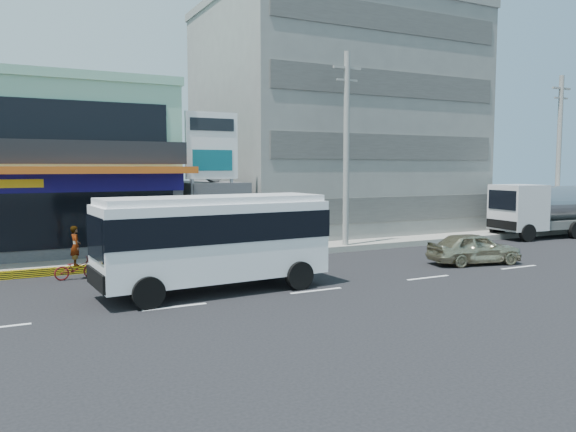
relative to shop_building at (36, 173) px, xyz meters
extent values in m
plane|color=black|center=(8.00, -13.95, -4.00)|extent=(120.00, 120.00, 0.00)
cube|color=gray|center=(13.00, -4.45, -3.85)|extent=(70.00, 5.00, 0.30)
cube|color=#3F3F43|center=(0.00, 0.05, -2.00)|extent=(12.00, 10.00, 4.00)
cube|color=#85BDA3|center=(0.00, 0.05, 2.00)|extent=(12.00, 10.00, 4.00)
cube|color=#CB5717|center=(0.00, -5.75, 0.15)|extent=(12.40, 1.80, 0.30)
cube|color=navy|center=(0.00, -5.00, -0.40)|extent=(12.00, 0.12, 0.80)
cube|color=black|center=(0.00, -4.97, -1.90)|extent=(11.00, 0.06, 2.60)
cube|color=gray|center=(18.00, 1.05, 3.00)|extent=(16.00, 12.00, 14.00)
cube|color=#3F3F43|center=(8.00, -1.95, -2.25)|extent=(3.00, 6.00, 3.50)
cylinder|color=slate|center=(8.00, -2.95, -0.42)|extent=(1.50, 1.50, 0.15)
cylinder|color=gray|center=(6.50, -4.75, -0.75)|extent=(0.16, 0.16, 6.50)
cylinder|color=gray|center=(8.50, -4.75, -0.75)|extent=(0.16, 0.16, 6.50)
cube|color=white|center=(7.50, -4.75, 1.30)|extent=(2.60, 0.18, 3.20)
cylinder|color=#999993|center=(14.00, -6.55, 1.00)|extent=(0.30, 0.30, 10.00)
cube|color=#999993|center=(14.00, -6.55, 5.20)|extent=(1.60, 0.12, 0.12)
cube|color=#999993|center=(14.00, -6.55, 4.60)|extent=(1.20, 0.10, 0.10)
cylinder|color=#999993|center=(30.00, -6.55, 1.00)|extent=(0.30, 0.30, 10.00)
cube|color=#999993|center=(30.00, -6.55, 5.20)|extent=(1.60, 0.12, 0.12)
cube|color=#999993|center=(30.00, -6.55, 4.60)|extent=(1.20, 0.10, 0.10)
cube|color=white|center=(4.82, -12.45, -2.21)|extent=(7.93, 2.91, 2.56)
cube|color=black|center=(4.82, -12.45, -1.71)|extent=(7.99, 2.97, 0.95)
cube|color=white|center=(4.82, -12.45, -0.82)|extent=(7.70, 2.68, 0.22)
cylinder|color=black|center=(2.23, -13.83, -3.50)|extent=(1.02, 0.37, 1.00)
cylinder|color=black|center=(2.08, -11.38, -3.50)|extent=(1.02, 0.37, 1.00)
cylinder|color=black|center=(7.57, -13.51, -3.50)|extent=(1.02, 0.37, 1.00)
cylinder|color=black|center=(7.42, -11.06, -3.50)|extent=(1.02, 0.37, 1.00)
imported|color=tan|center=(16.91, -12.45, -3.29)|extent=(4.38, 2.45, 1.41)
cube|color=silver|center=(25.67, -7.25, -2.10)|extent=(2.65, 2.65, 2.67)
cube|color=#595956|center=(28.54, -7.49, -3.18)|extent=(8.37, 2.91, 0.51)
cylinder|color=gray|center=(29.56, -7.57, -1.94)|extent=(5.90, 2.61, 2.16)
cylinder|color=black|center=(25.17, -8.40, -3.48)|extent=(1.05, 0.39, 1.03)
cylinder|color=black|center=(25.36, -6.04, -3.48)|extent=(1.05, 0.39, 1.03)
cylinder|color=black|center=(28.96, -8.70, -3.48)|extent=(1.05, 0.39, 1.03)
cylinder|color=black|center=(29.15, -6.35, -3.48)|extent=(1.05, 0.39, 1.03)
cylinder|color=black|center=(31.30, -6.52, -3.48)|extent=(1.05, 0.39, 1.03)
imported|color=#570C0E|center=(0.85, -8.01, -3.58)|extent=(1.64, 0.68, 0.84)
imported|color=#66594C|center=(0.85, -8.01, -2.72)|extent=(0.41, 0.59, 1.54)
camera|label=1|loc=(-1.60, -30.52, 0.27)|focal=35.00mm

